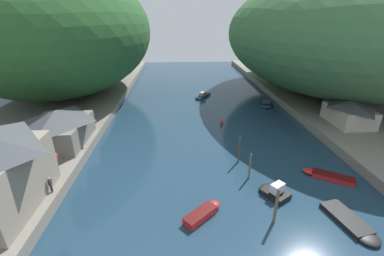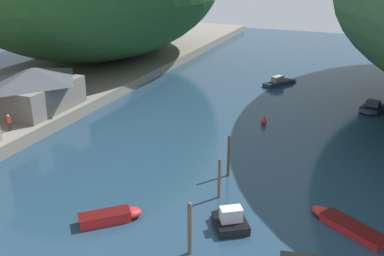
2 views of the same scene
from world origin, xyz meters
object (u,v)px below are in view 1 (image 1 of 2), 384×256
boathouse_shed (58,126)px  boat_open_rowboat (352,224)px  boat_moored_right (204,212)px  channel_buoy_near (222,122)px  boat_mid_channel (266,105)px  boat_far_upstream (204,95)px  boat_navy_launch (274,191)px  right_bank_cottage (349,111)px  person_by_boathouse (57,159)px  boat_cabin_cruiser (327,175)px  person_on_quay (50,184)px

boathouse_shed → boat_open_rowboat: (31.74, -15.95, -3.50)m
boat_moored_right → channel_buoy_near: 22.77m
boat_mid_channel → boat_moored_right: size_ratio=1.02×
boat_far_upstream → channel_buoy_near: 16.49m
boat_navy_launch → boat_moored_right: (-7.66, -2.64, -0.10)m
boat_mid_channel → boat_open_rowboat: bearing=103.5°
right_bank_cottage → person_by_boathouse: 42.96m
boat_mid_channel → person_by_boathouse: bearing=54.3°
right_bank_cottage → channel_buoy_near: (-19.88, 3.89, -2.99)m
channel_buoy_near → person_by_boathouse: 26.21m
boathouse_shed → boat_open_rowboat: boathouse_shed is taller
boathouse_shed → boat_mid_channel: size_ratio=2.33×
boathouse_shed → boat_moored_right: boathouse_shed is taller
boat_mid_channel → boat_moored_right: bearing=81.1°
boat_moored_right → boat_cabin_cruiser: size_ratio=0.75×
boat_mid_channel → boat_cabin_cruiser: size_ratio=0.76×
boat_navy_launch → boat_mid_channel: size_ratio=0.90×
boat_mid_channel → channel_buoy_near: (-10.77, -8.84, -0.04)m
boathouse_shed → person_on_quay: (3.55, -11.18, -1.44)m
boathouse_shed → boat_navy_launch: (26.19, -11.25, -3.26)m
right_bank_cottage → boat_cabin_cruiser: size_ratio=1.44×
boat_navy_launch → channel_buoy_near: 19.64m
boat_open_rowboat → person_on_quay: (-28.18, 4.77, 2.06)m
boat_open_rowboat → right_bank_cottage: bearing=-132.7°
boathouse_shed → right_bank_cottage: 43.95m
boathouse_shed → boat_far_upstream: boathouse_shed is taller
person_on_quay → boat_navy_launch: bearing=-91.8°
right_bank_cottage → boat_far_upstream: size_ratio=1.31×
boat_navy_launch → boat_mid_channel: bearing=40.1°
boat_navy_launch → boat_open_rowboat: boat_navy_launch is taller
boathouse_shed → boat_moored_right: bearing=-36.9°
boat_far_upstream → channel_buoy_near: bearing=-52.9°
person_by_boathouse → boat_open_rowboat: bearing=-99.9°
boat_far_upstream → person_by_boathouse: (-20.23, -30.95, 1.89)m
boat_moored_right → boat_open_rowboat: boat_moored_right is taller
channel_buoy_near → person_on_quay: person_on_quay is taller
boat_far_upstream → boat_navy_launch: (3.83, -35.92, 0.06)m
boathouse_shed → boat_cabin_cruiser: 34.72m
boat_far_upstream → boat_mid_channel: boat_far_upstream is taller
boat_far_upstream → boat_cabin_cruiser: boat_far_upstream is taller
right_bank_cottage → person_on_quay: right_bank_cottage is taller
right_bank_cottage → boat_far_upstream: bearing=136.5°
channel_buoy_near → person_by_boathouse: size_ratio=0.58×
boathouse_shed → boat_navy_launch: 28.69m
boat_navy_launch → boat_mid_channel: 29.57m
boat_mid_channel → channel_buoy_near: boat_mid_channel is taller
boat_navy_launch → person_on_quay: size_ratio=2.21×
boat_far_upstream → channel_buoy_near: boat_far_upstream is taller
boat_mid_channel → channel_buoy_near: bearing=57.9°
right_bank_cottage → boat_moored_right: bearing=-144.1°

